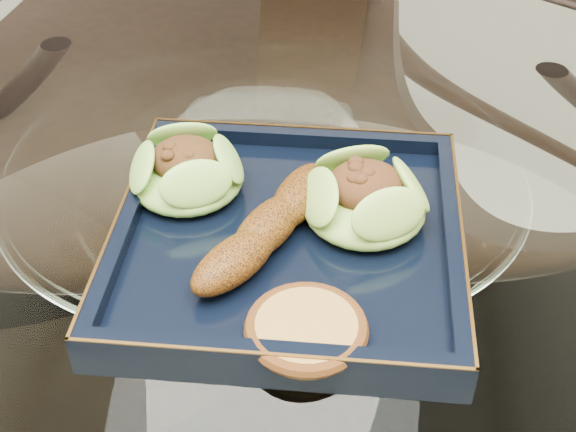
# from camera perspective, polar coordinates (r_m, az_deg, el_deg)

# --- Properties ---
(dining_table) EXTENTS (1.13, 1.13, 0.77)m
(dining_table) POSITION_cam_1_polar(r_m,az_deg,el_deg) (0.80, -1.41, -8.71)
(dining_table) COLOR white
(dining_table) RESTS_ON ground
(dining_chair) EXTENTS (0.48, 0.48, 1.04)m
(dining_chair) POSITION_cam_1_polar(r_m,az_deg,el_deg) (1.16, -5.97, 7.56)
(dining_chair) COLOR black
(dining_chair) RESTS_ON ground
(navy_plate) EXTENTS (0.27, 0.27, 0.02)m
(navy_plate) POSITION_cam_1_polar(r_m,az_deg,el_deg) (0.64, 0.00, -2.08)
(navy_plate) COLOR black
(navy_plate) RESTS_ON dining_table
(lettuce_wrap_left) EXTENTS (0.10, 0.10, 0.03)m
(lettuce_wrap_left) POSITION_cam_1_polar(r_m,az_deg,el_deg) (0.67, -7.22, 2.99)
(lettuce_wrap_left) COLOR #70AD32
(lettuce_wrap_left) RESTS_ON navy_plate
(lettuce_wrap_right) EXTENTS (0.10, 0.10, 0.04)m
(lettuce_wrap_right) POSITION_cam_1_polar(r_m,az_deg,el_deg) (0.64, 5.48, 1.00)
(lettuce_wrap_right) COLOR #679B2D
(lettuce_wrap_right) RESTS_ON navy_plate
(roasted_plantain) EXTENTS (0.10, 0.17, 0.03)m
(roasted_plantain) POSITION_cam_1_polar(r_m,az_deg,el_deg) (0.61, -1.43, -0.77)
(roasted_plantain) COLOR #6B380B
(roasted_plantain) RESTS_ON navy_plate
(crumb_patty) EXTENTS (0.10, 0.10, 0.01)m
(crumb_patty) POSITION_cam_1_polar(r_m,az_deg,el_deg) (0.55, 1.31, -8.13)
(crumb_patty) COLOR #AF813A
(crumb_patty) RESTS_ON navy_plate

